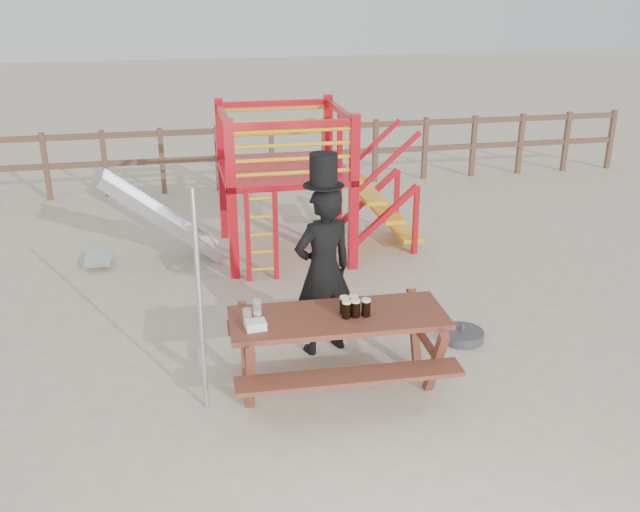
{
  "coord_description": "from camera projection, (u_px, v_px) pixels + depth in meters",
  "views": [
    {
      "loc": [
        -1.26,
        -5.92,
        3.72
      ],
      "look_at": [
        0.13,
        0.8,
        1.01
      ],
      "focal_mm": 40.0,
      "sensor_mm": 36.0,
      "label": 1
    }
  ],
  "objects": [
    {
      "name": "ground",
      "position": [
        324.0,
        382.0,
        6.99
      ],
      "size": [
        60.0,
        60.0,
        0.0
      ],
      "primitive_type": "plane",
      "color": "beige",
      "rests_on": "ground"
    },
    {
      "name": "back_fence",
      "position": [
        245.0,
        150.0,
        13.1
      ],
      "size": [
        15.09,
        0.09,
        1.2
      ],
      "color": "brown",
      "rests_on": "ground"
    },
    {
      "name": "playground_fort",
      "position": [
        279.0,
        180.0,
        9.89
      ],
      "size": [
        4.71,
        1.84,
        2.1
      ],
      "color": "red",
      "rests_on": "ground"
    },
    {
      "name": "picnic_table",
      "position": [
        338.0,
        343.0,
        6.72
      ],
      "size": [
        2.06,
        1.46,
        0.78
      ],
      "rotation": [
        0.0,
        0.0,
        -0.03
      ],
      "color": "brown",
      "rests_on": "ground"
    },
    {
      "name": "man_with_hat",
      "position": [
        323.0,
        266.0,
        7.27
      ],
      "size": [
        0.76,
        0.62,
        2.13
      ],
      "rotation": [
        0.0,
        0.0,
        3.46
      ],
      "color": "black",
      "rests_on": "ground"
    },
    {
      "name": "metal_pole",
      "position": [
        200.0,
        304.0,
        6.2
      ],
      "size": [
        0.05,
        0.05,
        2.11
      ],
      "primitive_type": "cylinder",
      "color": "#B2B2B7",
      "rests_on": "ground"
    },
    {
      "name": "parasol_base",
      "position": [
        462.0,
        335.0,
        7.79
      ],
      "size": [
        0.47,
        0.47,
        0.2
      ],
      "color": "#393A3F",
      "rests_on": "ground"
    },
    {
      "name": "paper_bag",
      "position": [
        256.0,
        325.0,
        6.34
      ],
      "size": [
        0.19,
        0.15,
        0.08
      ],
      "primitive_type": "cube",
      "rotation": [
        0.0,
        0.0,
        0.08
      ],
      "color": "white",
      "rests_on": "picnic_table"
    },
    {
      "name": "stout_pints",
      "position": [
        353.0,
        307.0,
        6.58
      ],
      "size": [
        0.27,
        0.18,
        0.17
      ],
      "color": "black",
      "rests_on": "picnic_table"
    },
    {
      "name": "empty_glasses",
      "position": [
        252.0,
        312.0,
        6.51
      ],
      "size": [
        0.19,
        0.26,
        0.15
      ],
      "color": "silver",
      "rests_on": "picnic_table"
    }
  ]
}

